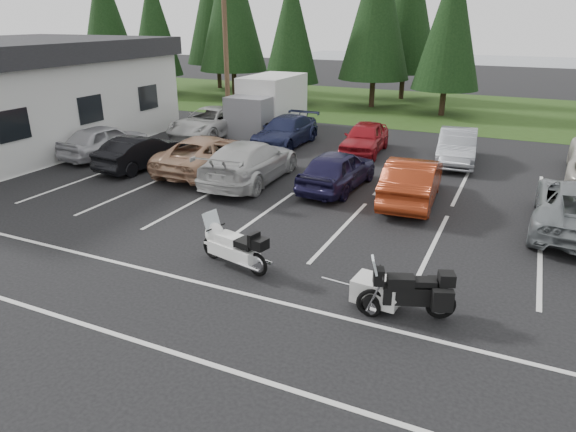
{
  "coord_description": "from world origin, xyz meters",
  "views": [
    {
      "loc": [
        5.02,
        -12.42,
        5.96
      ],
      "look_at": [
        -0.54,
        -0.5,
        0.81
      ],
      "focal_mm": 32.0,
      "sensor_mm": 36.0,
      "label": 1
    }
  ],
  "objects_px": {
    "adventure_motorcycle": "(407,288)",
    "cargo_trailer": "(377,293)",
    "box_truck": "(265,105)",
    "car_near_2": "(209,154)",
    "utility_pole": "(225,41)",
    "car_far_1": "(286,131)",
    "car_near_3": "(250,162)",
    "touring_motorcycle": "(233,243)",
    "car_near_5": "(412,180)",
    "car_far_3": "(457,147)",
    "car_near_4": "(337,169)",
    "car_near_1": "(141,152)",
    "car_near_0": "(105,140)",
    "car_far_0": "(210,122)",
    "car_far_2": "(365,138)"
  },
  "relations": [
    {
      "from": "car_far_1",
      "to": "car_near_4",
      "type": "bearing_deg",
      "value": -48.91
    },
    {
      "from": "box_truck",
      "to": "car_far_2",
      "type": "xyz_separation_m",
      "value": [
        6.39,
        -2.31,
        -0.74
      ]
    },
    {
      "from": "box_truck",
      "to": "car_near_0",
      "type": "distance_m",
      "value": 8.87
    },
    {
      "from": "car_near_5",
      "to": "car_far_3",
      "type": "xyz_separation_m",
      "value": [
        0.67,
        5.78,
        -0.05
      ]
    },
    {
      "from": "car_near_0",
      "to": "cargo_trailer",
      "type": "xyz_separation_m",
      "value": [
        14.65,
        -7.39,
        -0.4
      ]
    },
    {
      "from": "utility_pole",
      "to": "car_near_2",
      "type": "xyz_separation_m",
      "value": [
        3.57,
        -7.41,
        -3.96
      ]
    },
    {
      "from": "utility_pole",
      "to": "cargo_trailer",
      "type": "bearing_deg",
      "value": -49.42
    },
    {
      "from": "car_near_0",
      "to": "car_near_1",
      "type": "distance_m",
      "value": 2.79
    },
    {
      "from": "car_near_2",
      "to": "car_near_5",
      "type": "xyz_separation_m",
      "value": [
        8.25,
        -0.17,
        0.02
      ]
    },
    {
      "from": "box_truck",
      "to": "touring_motorcycle",
      "type": "relative_size",
      "value": 2.32
    },
    {
      "from": "utility_pole",
      "to": "touring_motorcycle",
      "type": "distance_m",
      "value": 17.38
    },
    {
      "from": "adventure_motorcycle",
      "to": "cargo_trailer",
      "type": "bearing_deg",
      "value": 147.97
    },
    {
      "from": "car_near_1",
      "to": "car_far_2",
      "type": "xyz_separation_m",
      "value": [
        7.69,
        6.35,
        0.03
      ]
    },
    {
      "from": "car_near_1",
      "to": "car_near_4",
      "type": "height_order",
      "value": "car_near_4"
    },
    {
      "from": "adventure_motorcycle",
      "to": "car_near_0",
      "type": "bearing_deg",
      "value": 133.2
    },
    {
      "from": "box_truck",
      "to": "touring_motorcycle",
      "type": "xyz_separation_m",
      "value": [
        6.84,
        -14.91,
        -0.78
      ]
    },
    {
      "from": "car_far_1",
      "to": "car_far_2",
      "type": "distance_m",
      "value": 3.95
    },
    {
      "from": "car_near_3",
      "to": "cargo_trailer",
      "type": "xyz_separation_m",
      "value": [
        6.92,
        -6.87,
        -0.45
      ]
    },
    {
      "from": "car_near_1",
      "to": "adventure_motorcycle",
      "type": "distance_m",
      "value": 14.31
    },
    {
      "from": "car_near_1",
      "to": "car_near_5",
      "type": "relative_size",
      "value": 0.89
    },
    {
      "from": "car_near_1",
      "to": "car_near_4",
      "type": "bearing_deg",
      "value": -170.18
    },
    {
      "from": "utility_pole",
      "to": "car_near_2",
      "type": "height_order",
      "value": "utility_pole"
    },
    {
      "from": "car_near_2",
      "to": "car_far_0",
      "type": "height_order",
      "value": "car_far_0"
    },
    {
      "from": "car_far_0",
      "to": "cargo_trailer",
      "type": "height_order",
      "value": "car_far_0"
    },
    {
      "from": "car_far_1",
      "to": "car_far_3",
      "type": "xyz_separation_m",
      "value": [
        8.05,
        0.21,
        0.02
      ]
    },
    {
      "from": "utility_pole",
      "to": "car_far_1",
      "type": "height_order",
      "value": "utility_pole"
    },
    {
      "from": "car_far_1",
      "to": "touring_motorcycle",
      "type": "height_order",
      "value": "car_far_1"
    },
    {
      "from": "car_far_2",
      "to": "car_far_1",
      "type": "bearing_deg",
      "value": 179.21
    },
    {
      "from": "utility_pole",
      "to": "car_near_5",
      "type": "xyz_separation_m",
      "value": [
        11.82,
        -7.58,
        -3.94
      ]
    },
    {
      "from": "car_near_3",
      "to": "touring_motorcycle",
      "type": "xyz_separation_m",
      "value": [
        3.11,
        -6.5,
        -0.12
      ]
    },
    {
      "from": "car_near_3",
      "to": "adventure_motorcycle",
      "type": "distance_m",
      "value": 10.32
    },
    {
      "from": "car_near_3",
      "to": "utility_pole",
      "type": "bearing_deg",
      "value": -56.93
    },
    {
      "from": "car_near_0",
      "to": "cargo_trailer",
      "type": "distance_m",
      "value": 16.41
    },
    {
      "from": "utility_pole",
      "to": "car_near_4",
      "type": "height_order",
      "value": "utility_pole"
    },
    {
      "from": "box_truck",
      "to": "car_near_2",
      "type": "relative_size",
      "value": 1.05
    },
    {
      "from": "utility_pole",
      "to": "cargo_trailer",
      "type": "distance_m",
      "value": 19.94
    },
    {
      "from": "car_near_2",
      "to": "car_far_0",
      "type": "distance_m",
      "value": 6.63
    },
    {
      "from": "adventure_motorcycle",
      "to": "car_far_1",
      "type": "bearing_deg",
      "value": 103.9
    },
    {
      "from": "car_far_1",
      "to": "touring_motorcycle",
      "type": "relative_size",
      "value": 1.99
    },
    {
      "from": "car_near_1",
      "to": "cargo_trailer",
      "type": "xyz_separation_m",
      "value": [
        11.96,
        -6.62,
        -0.34
      ]
    },
    {
      "from": "car_near_0",
      "to": "car_far_0",
      "type": "bearing_deg",
      "value": -106.25
    },
    {
      "from": "car_near_4",
      "to": "car_near_5",
      "type": "xyz_separation_m",
      "value": [
        2.77,
        -0.24,
        0.03
      ]
    },
    {
      "from": "car_far_0",
      "to": "car_far_2",
      "type": "distance_m",
      "value": 8.4
    },
    {
      "from": "car_near_1",
      "to": "car_near_4",
      "type": "distance_m",
      "value": 8.39
    },
    {
      "from": "car_far_2",
      "to": "adventure_motorcycle",
      "type": "distance_m",
      "value": 14.0
    },
    {
      "from": "car_near_2",
      "to": "car_far_3",
      "type": "height_order",
      "value": "car_near_2"
    },
    {
      "from": "car_near_2",
      "to": "car_far_3",
      "type": "distance_m",
      "value": 10.54
    },
    {
      "from": "car_near_3",
      "to": "car_far_2",
      "type": "relative_size",
      "value": 1.3
    },
    {
      "from": "touring_motorcycle",
      "to": "adventure_motorcycle",
      "type": "distance_m",
      "value": 4.5
    },
    {
      "from": "box_truck",
      "to": "car_far_3",
      "type": "height_order",
      "value": "box_truck"
    }
  ]
}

